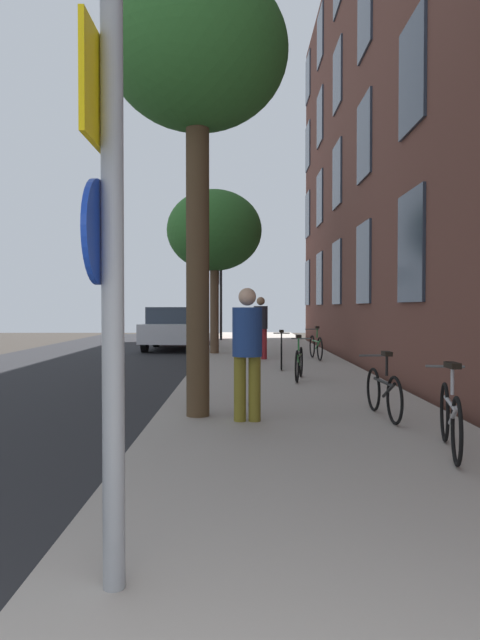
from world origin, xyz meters
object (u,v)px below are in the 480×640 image
bicycle_0 (448,417)px  bicycle_2 (297,362)px  bicycle_4 (314,346)px  pedestrian_0 (245,345)px  car_0 (171,328)px  bicycle_1 (381,391)px  tree_far (212,231)px  bicycle_3 (279,353)px  car_1 (182,324)px  traffic_light (217,289)px  tree_near (195,58)px  pedestrian_1 (259,324)px  sign_post (106,235)px

bicycle_0 → bicycle_2: 6.07m
bicycle_4 → pedestrian_0: size_ratio=0.99×
car_0 → bicycle_1: bearing=-72.2°
tree_far → bicycle_1: tree_far is taller
bicycle_3 → car_0: size_ratio=0.37×
bicycle_3 → car_1: car_1 is taller
tree_far → bicycle_2: tree_far is taller
traffic_light → tree_near: size_ratio=0.56×
bicycle_2 → bicycle_4: (0.98, 4.75, 0.01)m
traffic_light → car_0: size_ratio=0.76×
bicycle_1 → bicycle_3: size_ratio=0.97×
traffic_light → pedestrian_1: size_ratio=1.89×
bicycle_0 → car_1: bearing=102.7°
bicycle_1 → bicycle_3: bicycle_3 is taller
tree_near → pedestrian_0: size_ratio=3.45×
tree_near → bicycle_4: 10.22m
pedestrian_1 → car_1: bearing=106.8°
bicycle_1 → sign_post: bearing=-119.1°
bicycle_1 → pedestrian_0: (-1.88, -0.26, 0.65)m
bicycle_0 → bicycle_4: (0.02, 10.75, 0.00)m
bicycle_1 → pedestrian_1: (-1.37, 8.85, 0.68)m
sign_post → traffic_light: sign_post is taller
traffic_light → bicycle_1: size_ratio=2.12×
bicycle_4 → pedestrian_0: (-2.11, -9.08, 0.63)m
tree_far → sign_post: bearing=-89.5°
sign_post → pedestrian_0: sign_post is taller
bicycle_1 → car_1: size_ratio=0.37×
bicycle_4 → car_0: 7.14m
bicycle_2 → tree_far: bearing=106.6°
tree_far → bicycle_1: size_ratio=3.31×
bicycle_1 → pedestrian_1: pedestrian_1 is taller
bicycle_3 → car_1: size_ratio=0.38×
sign_post → pedestrian_1: size_ratio=1.92×
traffic_light → bicycle_0: 20.92m
pedestrian_1 → tree_near: bearing=-97.8°
sign_post → bicycle_3: bearing=81.2°
tree_near → bicycle_4: tree_near is taller
tree_near → bicycle_3: 7.94m
tree_far → bicycle_0: size_ratio=3.21×
bicycle_0 → pedestrian_1: pedestrian_1 is taller
bicycle_3 → pedestrian_0: 6.76m
tree_far → car_1: 9.53m
pedestrian_1 → bicycle_1: bearing=-81.2°
bicycle_2 → car_1: 16.19m
bicycle_2 → car_0: 10.76m
tree_near → pedestrian_1: 9.64m
traffic_light → car_0: traffic_light is taller
sign_post → car_0: (-1.86, 18.94, -1.18)m
tree_near → car_1: size_ratio=1.40×
bicycle_2 → pedestrian_0: pedestrian_0 is taller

